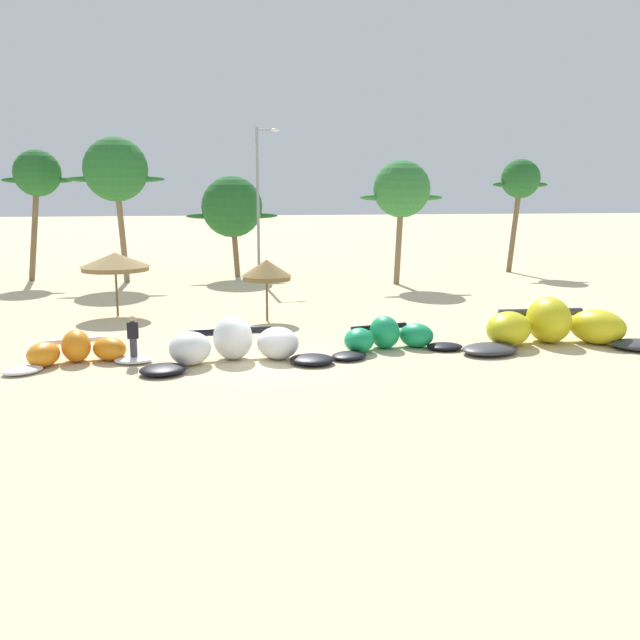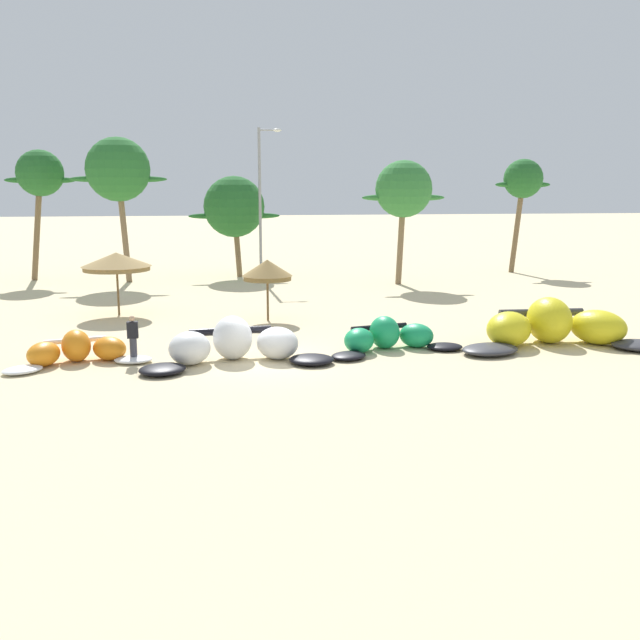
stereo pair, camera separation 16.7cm
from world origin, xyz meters
name	(u,v)px [view 1 (the left image)]	position (x,y,z in m)	size (l,w,h in m)	color
ground_plane	(271,361)	(0.00, 0.00, 0.00)	(260.00, 260.00, 0.00)	beige
kite_left	(77,351)	(-6.47, 0.78, 0.42)	(4.84, 2.90, 1.09)	white
kite_left_of_center	(235,345)	(-1.22, 0.15, 0.58)	(6.75, 3.41, 1.51)	black
kite_center	(388,337)	(4.39, 1.06, 0.46)	(5.30, 3.07, 1.20)	black
kite_right_of_center	(553,327)	(10.73, 0.87, 0.67)	(8.30, 4.00, 1.75)	#333338
beach_umbrella_near_van	(115,262)	(-6.21, 9.89, 2.51)	(3.17, 3.17, 2.92)	brown
beach_umbrella_middle	(267,270)	(0.53, 7.49, 2.27)	(2.23, 2.23, 2.73)	brown
person_near_kites	(133,339)	(-4.59, 0.52, 0.82)	(0.36, 0.24, 1.62)	#383842
palm_left	(37,175)	(-12.34, 23.71, 6.62)	(4.35, 2.90, 8.19)	brown
palm_left_of_gap	(116,170)	(-7.37, 21.88, 6.88)	(5.85, 3.90, 8.90)	#7F6647
palm_center_left	(232,207)	(-0.30, 23.50, 4.59)	(5.98, 3.98, 6.61)	brown
palm_center_right	(402,190)	(9.68, 18.31, 5.70)	(5.14, 3.43, 7.48)	#7F6647
palm_right_of_gap	(520,181)	(19.46, 23.08, 6.31)	(4.01, 2.67, 7.79)	brown
lamppost_west_center	(260,197)	(1.36, 21.52, 5.26)	(1.50, 0.24, 9.51)	gray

